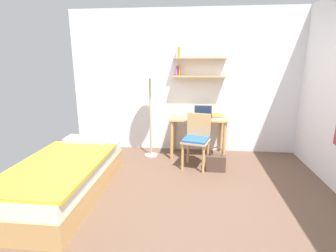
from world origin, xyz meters
The scene contains 10 objects.
ground_plane centered at (0.00, 0.00, 0.00)m, with size 5.28×5.28×0.00m, color brown.
wall_back centered at (0.00, 2.02, 1.31)m, with size 4.40×0.27×2.60m.
bed centered at (-1.54, 0.10, 0.24)m, with size 0.98×2.03×0.54m.
desk centered at (0.19, 1.70, 0.59)m, with size 1.00×0.58×0.72m.
desk_chair centered at (0.17, 1.18, 0.49)m, with size 0.49×0.49×0.87m.
standing_lamp centered at (-0.65, 1.57, 1.44)m, with size 0.39×0.39×1.64m.
laptop centered at (0.27, 1.72, 0.77)m, with size 0.32×0.21×0.20m.
water_bottle centered at (-0.19, 1.77, 0.82)m, with size 0.07×0.07×0.20m, color silver.
book_stack centered at (0.52, 1.75, 0.75)m, with size 0.19×0.22×0.05m.
handbag centered at (0.47, 1.02, 0.14)m, with size 0.30×0.13×0.41m.
Camera 1 is at (0.10, -2.77, 1.70)m, focal length 27.23 mm.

